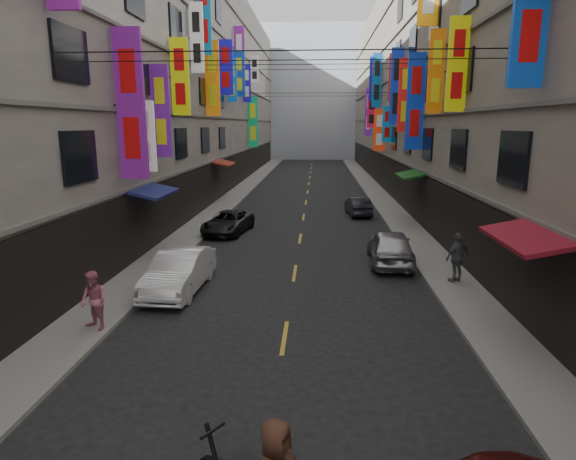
# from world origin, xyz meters

# --- Properties ---
(sidewalk_left) EXTENTS (2.00, 90.00, 0.12)m
(sidewalk_left) POSITION_xyz_m (-6.00, 42.00, 0.06)
(sidewalk_left) COLOR slate
(sidewalk_left) RESTS_ON ground
(sidewalk_right) EXTENTS (2.00, 90.00, 0.12)m
(sidewalk_right) POSITION_xyz_m (6.00, 42.00, 0.06)
(sidewalk_right) COLOR slate
(sidewalk_right) RESTS_ON ground
(building_row_left) EXTENTS (10.14, 90.00, 19.00)m
(building_row_left) POSITION_xyz_m (-11.99, 42.00, 9.49)
(building_row_left) COLOR gray
(building_row_left) RESTS_ON ground
(building_row_right) EXTENTS (10.14, 90.00, 19.00)m
(building_row_right) POSITION_xyz_m (11.99, 42.00, 9.49)
(building_row_right) COLOR gray
(building_row_right) RESTS_ON ground
(haze_block) EXTENTS (18.00, 8.00, 22.00)m
(haze_block) POSITION_xyz_m (0.00, 92.00, 11.00)
(haze_block) COLOR #A7AEBB
(haze_block) RESTS_ON ground
(shop_signage) EXTENTS (14.00, 55.00, 11.93)m
(shop_signage) POSITION_xyz_m (-0.26, 35.13, 9.13)
(shop_signage) COLOR #180FB2
(shop_signage) RESTS_ON ground
(street_awnings) EXTENTS (13.99, 35.20, 0.41)m
(street_awnings) POSITION_xyz_m (-1.26, 26.00, 3.00)
(street_awnings) COLOR #13491B
(street_awnings) RESTS_ON ground
(overhead_cables) EXTENTS (14.00, 38.04, 1.24)m
(overhead_cables) POSITION_xyz_m (0.00, 30.00, 8.80)
(overhead_cables) COLOR black
(overhead_cables) RESTS_ON ground
(lane_markings) EXTENTS (0.12, 80.20, 0.01)m
(lane_markings) POSITION_xyz_m (0.00, 39.00, 0.00)
(lane_markings) COLOR gold
(lane_markings) RESTS_ON ground
(scooter_far_right) EXTENTS (0.55, 1.80, 1.14)m
(scooter_far_right) POSITION_xyz_m (3.48, 25.99, 0.44)
(scooter_far_right) COLOR black
(scooter_far_right) RESTS_ON ground
(car_left_mid) EXTENTS (1.74, 4.52, 1.47)m
(car_left_mid) POSITION_xyz_m (-4.00, 21.62, 0.73)
(car_left_mid) COLOR white
(car_left_mid) RESTS_ON ground
(car_left_far) EXTENTS (2.60, 4.56, 1.20)m
(car_left_far) POSITION_xyz_m (-4.00, 31.05, 0.60)
(car_left_far) COLOR black
(car_left_far) RESTS_ON ground
(car_right_mid) EXTENTS (1.93, 4.44, 1.49)m
(car_right_mid) POSITION_xyz_m (4.00, 25.59, 0.75)
(car_right_mid) COLOR #A9A8AD
(car_right_mid) RESTS_ON ground
(car_right_far) EXTENTS (1.64, 3.76, 1.20)m
(car_right_far) POSITION_xyz_m (3.55, 36.90, 0.60)
(car_right_far) COLOR #24252B
(car_right_far) RESTS_ON ground
(pedestrian_lfar) EXTENTS (1.00, 0.91, 1.70)m
(pedestrian_lfar) POSITION_xyz_m (-5.40, 17.96, 0.97)
(pedestrian_lfar) COLOR #C86A84
(pedestrian_lfar) RESTS_ON sidewalk_left
(pedestrian_rfar) EXTENTS (1.26, 1.10, 1.87)m
(pedestrian_rfar) POSITION_xyz_m (6.05, 22.93, 1.05)
(pedestrian_rfar) COLOR #5E5E60
(pedestrian_rfar) RESTS_ON sidewalk_right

